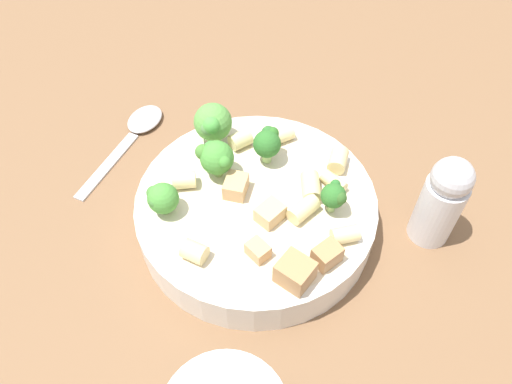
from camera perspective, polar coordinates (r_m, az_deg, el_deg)
name	(u,v)px	position (r m, az deg, el deg)	size (l,w,h in m)	color
ground_plane	(256,223)	(0.50, 0.00, -3.57)	(2.00, 2.00, 0.00)	brown
pasta_bowl	(256,209)	(0.48, 0.00, -1.99)	(0.23, 0.23, 0.04)	silver
broccoli_floret_0	(213,123)	(0.50, -4.98, 7.87)	(0.04, 0.04, 0.05)	#93B766
broccoli_floret_1	(334,196)	(0.45, 8.93, -0.43)	(0.03, 0.02, 0.03)	#9EC175
broccoli_floret_2	(216,157)	(0.47, -4.62, 4.01)	(0.03, 0.04, 0.04)	#84AD60
broccoli_floret_3	(162,198)	(0.45, -10.69, -0.70)	(0.03, 0.03, 0.03)	#84AD60
broccoli_floret_4	(268,143)	(0.48, 1.33, 5.67)	(0.03, 0.03, 0.04)	#9EC175
rigatoni_0	(303,209)	(0.45, 5.43, -1.94)	(0.02, 0.02, 0.03)	beige
rigatoni_1	(334,182)	(0.48, 8.87, 1.14)	(0.01, 0.01, 0.02)	beige
rigatoni_2	(194,252)	(0.43, -7.05, -6.78)	(0.02, 0.02, 0.02)	beige
rigatoni_3	(283,135)	(0.51, 3.13, 6.54)	(0.01, 0.01, 0.02)	beige
rigatoni_4	(241,140)	(0.51, -1.77, 6.00)	(0.02, 0.02, 0.02)	beige
rigatoni_5	(338,160)	(0.49, 9.36, 3.63)	(0.02, 0.02, 0.02)	beige
rigatoni_6	(345,235)	(0.44, 10.14, -4.84)	(0.01, 0.01, 0.02)	beige
rigatoni_7	(184,180)	(0.48, -8.21, 1.34)	(0.02, 0.02, 0.02)	beige
rigatoni_8	(311,187)	(0.47, 6.28, 0.61)	(0.02, 0.02, 0.03)	beige
chicken_chunk_0	(236,187)	(0.47, -2.36, 0.60)	(0.02, 0.02, 0.02)	tan
chicken_chunk_1	(270,213)	(0.45, 1.63, -2.44)	(0.02, 0.02, 0.02)	tan
chicken_chunk_2	(258,250)	(0.43, 0.22, -6.67)	(0.02, 0.01, 0.01)	tan
chicken_chunk_3	(295,272)	(0.41, 4.48, -9.11)	(0.03, 0.03, 0.02)	#A87A4C
chicken_chunk_4	(327,255)	(0.42, 8.11, -7.15)	(0.02, 0.02, 0.02)	#A87A4C
pepper_shaker	(442,201)	(0.48, 20.47, -0.92)	(0.04, 0.04, 0.10)	silver
spoon	(136,130)	(0.59, -13.60, 6.87)	(0.15, 0.04, 0.01)	silver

